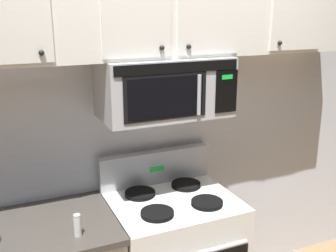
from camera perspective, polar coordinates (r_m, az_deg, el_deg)
back_wall at (r=2.68m, az=-2.62°, el=1.64°), size 5.20×0.10×2.70m
over_range_microwave at (r=2.40m, az=-0.50°, el=5.47°), size 0.76×0.43×0.35m
upper_cabinets at (r=2.39m, az=-0.83°, el=16.26°), size 2.50×0.36×0.55m
salt_shaker at (r=2.18m, az=-12.59°, el=-13.44°), size 0.04×0.04×0.12m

